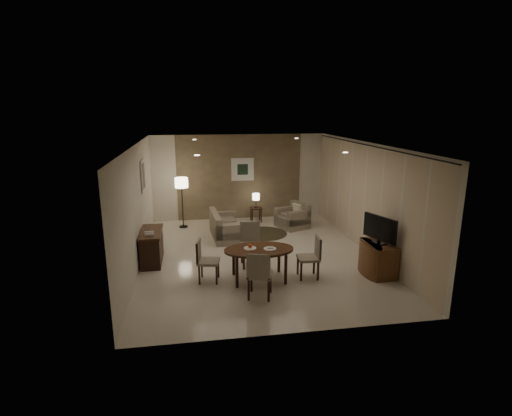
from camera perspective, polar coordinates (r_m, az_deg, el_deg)
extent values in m
cube|color=beige|center=(9.82, 0.19, -6.80)|extent=(5.50, 7.00, 0.00)
cube|color=white|center=(9.21, 0.20, 9.09)|extent=(5.50, 7.00, 0.00)
cube|color=olive|center=(12.82, -2.39, 4.45)|extent=(5.50, 0.00, 2.70)
cube|color=silver|center=(9.38, -16.61, 0.22)|extent=(0.00, 7.00, 2.70)
cube|color=silver|center=(10.23, 15.58, 1.42)|extent=(0.00, 7.00, 2.70)
cube|color=olive|center=(12.81, -2.38, 4.43)|extent=(3.96, 0.03, 2.70)
cylinder|color=black|center=(10.01, 15.70, 8.63)|extent=(0.03, 6.80, 0.03)
cube|color=silver|center=(12.75, -1.93, 5.54)|extent=(0.72, 0.03, 0.72)
cube|color=black|center=(12.74, -1.92, 5.53)|extent=(0.34, 0.01, 0.34)
cube|color=silver|center=(10.45, -15.85, 4.46)|extent=(0.03, 0.60, 0.80)
cube|color=gray|center=(10.45, -15.77, 4.47)|extent=(0.01, 0.46, 0.64)
cylinder|color=white|center=(7.29, -8.42, 7.47)|extent=(0.10, 0.10, 0.01)
cylinder|color=white|center=(7.85, 12.65, 7.75)|extent=(0.10, 0.10, 0.01)
cylinder|color=white|center=(10.88, -8.80, 9.63)|extent=(0.10, 0.10, 0.01)
cylinder|color=white|center=(11.26, 5.81, 9.88)|extent=(0.10, 0.10, 0.01)
cylinder|color=white|center=(8.30, -0.86, -5.76)|extent=(0.26, 0.26, 0.02)
cylinder|color=white|center=(8.27, 2.00, -5.84)|extent=(0.26, 0.26, 0.02)
sphere|color=#BA4015|center=(8.28, -0.86, -5.42)|extent=(0.09, 0.09, 0.09)
cube|color=white|center=(8.26, 2.00, -5.69)|extent=(0.12, 0.08, 0.03)
cylinder|color=#393520|center=(11.46, 1.05, -3.66)|extent=(1.35, 1.35, 0.01)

